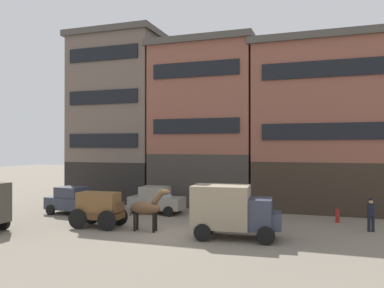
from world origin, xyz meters
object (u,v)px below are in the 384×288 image
(delivery_truck_far, at_px, (233,210))
(fire_hydrant_curbside, at_px, (338,215))
(sedan_light, at_px, (156,200))
(draft_horse, at_px, (147,208))
(sedan_dark, at_px, (73,201))
(cargo_wagon, at_px, (99,207))
(pedestrian_officer, at_px, (371,213))

(delivery_truck_far, distance_m, fire_hydrant_curbside, 7.81)
(delivery_truck_far, height_order, sedan_light, delivery_truck_far)
(draft_horse, relative_size, sedan_light, 0.63)
(sedan_dark, bearing_deg, cargo_wagon, -37.71)
(cargo_wagon, relative_size, fire_hydrant_curbside, 3.57)
(draft_horse, distance_m, sedan_light, 5.53)
(draft_horse, distance_m, fire_hydrant_curbside, 11.41)
(pedestrian_officer, xyz_separation_m, fire_hydrant_curbside, (-1.61, 2.00, -0.55))
(cargo_wagon, distance_m, sedan_dark, 5.09)
(draft_horse, bearing_deg, pedestrian_officer, 18.28)
(sedan_dark, xyz_separation_m, fire_hydrant_curbside, (16.77, 2.66, -0.49))
(delivery_truck_far, xyz_separation_m, sedan_light, (-6.51, 5.30, -0.51))
(delivery_truck_far, height_order, fire_hydrant_curbside, delivery_truck_far)
(sedan_light, height_order, pedestrian_officer, sedan_light)
(draft_horse, height_order, sedan_light, draft_horse)
(cargo_wagon, xyz_separation_m, fire_hydrant_curbside, (12.75, 5.77, -0.72))
(draft_horse, bearing_deg, sedan_dark, 155.98)
(cargo_wagon, distance_m, delivery_truck_far, 7.68)
(cargo_wagon, relative_size, sedan_light, 0.80)
(delivery_truck_far, distance_m, sedan_light, 8.41)
(sedan_light, bearing_deg, delivery_truck_far, -39.16)
(cargo_wagon, distance_m, draft_horse, 2.95)
(cargo_wagon, bearing_deg, sedan_light, 77.40)
(cargo_wagon, bearing_deg, pedestrian_officer, 14.72)
(sedan_dark, bearing_deg, draft_horse, -24.02)
(sedan_dark, bearing_deg, sedan_light, 22.18)
(fire_hydrant_curbside, bearing_deg, draft_horse, -149.54)
(sedan_dark, relative_size, fire_hydrant_curbside, 4.64)
(sedan_dark, height_order, pedestrian_officer, sedan_dark)
(draft_horse, xyz_separation_m, pedestrian_officer, (11.41, 3.77, -0.29))
(draft_horse, xyz_separation_m, delivery_truck_far, (4.72, -0.08, 0.15))
(sedan_dark, bearing_deg, pedestrian_officer, 2.07)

